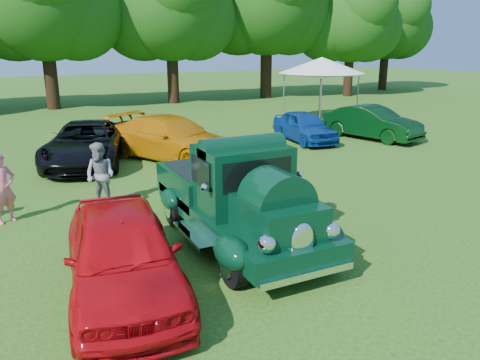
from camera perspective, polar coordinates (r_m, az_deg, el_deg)
name	(u,v)px	position (r m, az deg, el deg)	size (l,w,h in m)	color
ground	(219,255)	(9.36, -2.58, -9.11)	(120.00, 120.00, 0.00)	#1D4E12
hero_pickup	(237,199)	(9.75, -0.35, -2.33)	(2.48, 5.32, 2.08)	black
red_convertible	(123,253)	(7.92, -14.10, -8.63)	(1.75, 4.35, 1.48)	#AF070D
back_car_black	(86,143)	(16.96, -18.25, 4.26)	(2.41, 5.22, 1.45)	black
back_car_orange	(172,138)	(17.01, -8.30, 5.08)	(2.14, 5.26, 1.53)	#BC6E06
back_car_blue	(304,126)	(20.18, 7.86, 6.50)	(1.53, 3.81, 1.30)	navy
back_car_green	(372,123)	(21.35, 15.77, 6.76)	(1.51, 4.33, 1.43)	black
spectator_pink	(3,188)	(12.03, -26.92, -0.93)	(0.60, 0.39, 1.64)	#EF6279
spectator_grey	(100,175)	(12.26, -16.65, 0.53)	(0.81, 0.63, 1.66)	gray
canopy_tent	(322,66)	(25.54, 9.93, 13.56)	(5.18, 5.18, 3.36)	white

